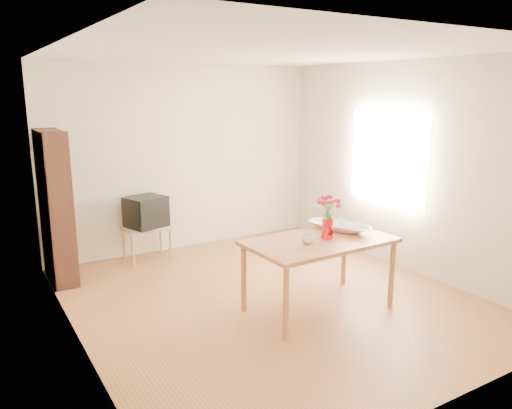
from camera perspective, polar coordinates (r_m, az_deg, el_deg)
room at (r=5.22m, az=1.96°, el=2.65°), size 4.50×4.50×4.50m
table at (r=5.14m, az=7.26°, el=-4.82°), size 1.51×0.89×0.75m
tv_stand at (r=6.85m, az=-12.36°, el=-3.04°), size 0.60×0.45×0.46m
bookshelf at (r=6.27m, az=-21.83°, el=-0.85°), size 0.28×0.70×1.80m
pitcher at (r=5.15m, az=8.16°, el=-2.88°), size 0.13×0.20×0.20m
flowers at (r=5.09m, az=8.27°, el=-0.16°), size 0.22×0.22×0.31m
mug at (r=4.96m, az=5.88°, el=-3.94°), size 0.17×0.17×0.09m
bowl at (r=5.43m, az=9.53°, el=-0.70°), size 0.60×0.60×0.44m
teacup_a at (r=5.42m, az=9.19°, el=-1.20°), size 0.09×0.09×0.07m
teacup_b at (r=5.48m, az=9.74°, el=-1.02°), size 0.09×0.09×0.07m
television at (r=6.79m, az=-12.51°, el=-0.74°), size 0.57×0.55×0.40m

